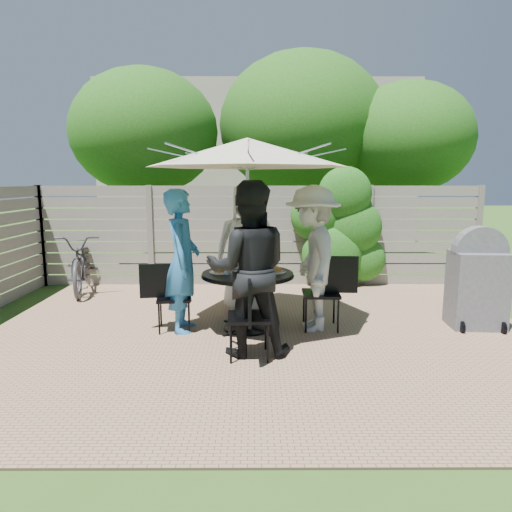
{
  "coord_description": "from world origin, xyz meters",
  "views": [
    {
      "loc": [
        -0.1,
        -5.3,
        1.94
      ],
      "look_at": [
        -0.08,
        0.63,
        0.95
      ],
      "focal_mm": 32.0,
      "sensor_mm": 36.0,
      "label": 1
    }
  ],
  "objects_px": {
    "umbrella": "(247,153)",
    "person_back": "(247,249)",
    "plate_back": "(247,266)",
    "chair_back": "(247,290)",
    "plate_front": "(248,277)",
    "glass_front": "(256,271)",
    "glass_right": "(267,266)",
    "chair_left": "(173,311)",
    "syrup_jug": "(243,266)",
    "patio_table": "(248,290)",
    "chair_right": "(322,308)",
    "plate_left": "(220,271)",
    "bbq_grill": "(477,282)",
    "person_left": "(182,261)",
    "person_front": "(249,270)",
    "plate_right": "(276,271)",
    "bicycle": "(83,262)",
    "coffee_cup": "(255,265)",
    "person_right": "(312,259)",
    "chair_front": "(249,334)",
    "glass_left": "(227,269)"
  },
  "relations": [
    {
      "from": "chair_right",
      "to": "bbq_grill",
      "type": "height_order",
      "value": "bbq_grill"
    },
    {
      "from": "plate_back",
      "to": "chair_back",
      "type": "bearing_deg",
      "value": 91.44
    },
    {
      "from": "plate_right",
      "to": "chair_front",
      "type": "bearing_deg",
      "value": -108.9
    },
    {
      "from": "glass_front",
      "to": "syrup_jug",
      "type": "distance_m",
      "value": 0.35
    },
    {
      "from": "umbrella",
      "to": "bbq_grill",
      "type": "relative_size",
      "value": 1.91
    },
    {
      "from": "patio_table",
      "to": "plate_right",
      "type": "height_order",
      "value": "plate_right"
    },
    {
      "from": "plate_back",
      "to": "glass_front",
      "type": "relative_size",
      "value": 1.86
    },
    {
      "from": "bicycle",
      "to": "glass_front",
      "type": "bearing_deg",
      "value": -52.66
    },
    {
      "from": "glass_front",
      "to": "chair_left",
      "type": "bearing_deg",
      "value": 167.97
    },
    {
      "from": "plate_right",
      "to": "bicycle",
      "type": "xyz_separation_m",
      "value": [
        -3.3,
        2.16,
        -0.27
      ]
    },
    {
      "from": "person_back",
      "to": "bicycle",
      "type": "xyz_separation_m",
      "value": [
        -2.92,
        1.34,
        -0.43
      ]
    },
    {
      "from": "plate_left",
      "to": "person_front",
      "type": "bearing_deg",
      "value": -65.02
    },
    {
      "from": "chair_left",
      "to": "plate_back",
      "type": "xyz_separation_m",
      "value": [
        0.95,
        0.39,
        0.52
      ]
    },
    {
      "from": "person_front",
      "to": "plate_front",
      "type": "relative_size",
      "value": 7.45
    },
    {
      "from": "plate_right",
      "to": "glass_front",
      "type": "relative_size",
      "value": 1.86
    },
    {
      "from": "glass_left",
      "to": "plate_back",
      "type": "bearing_deg",
      "value": 62.35
    },
    {
      "from": "plate_front",
      "to": "syrup_jug",
      "type": "relative_size",
      "value": 1.62
    },
    {
      "from": "patio_table",
      "to": "person_back",
      "type": "height_order",
      "value": "person_back"
    },
    {
      "from": "bbq_grill",
      "to": "chair_back",
      "type": "bearing_deg",
      "value": 167.56
    },
    {
      "from": "chair_back",
      "to": "syrup_jug",
      "type": "xyz_separation_m",
      "value": [
        -0.04,
        -0.92,
        0.55
      ]
    },
    {
      "from": "coffee_cup",
      "to": "bicycle",
      "type": "xyz_separation_m",
      "value": [
        -3.03,
        1.95,
        -0.31
      ]
    },
    {
      "from": "patio_table",
      "to": "glass_right",
      "type": "relative_size",
      "value": 8.55
    },
    {
      "from": "chair_back",
      "to": "coffee_cup",
      "type": "height_order",
      "value": "chair_back"
    },
    {
      "from": "plate_right",
      "to": "bbq_grill",
      "type": "distance_m",
      "value": 2.65
    },
    {
      "from": "person_back",
      "to": "glass_front",
      "type": "bearing_deg",
      "value": -84.5
    },
    {
      "from": "umbrella",
      "to": "patio_table",
      "type": "bearing_deg",
      "value": 33.69
    },
    {
      "from": "person_left",
      "to": "glass_right",
      "type": "distance_m",
      "value": 1.1
    },
    {
      "from": "chair_right",
      "to": "plate_left",
      "type": "height_order",
      "value": "chair_right"
    },
    {
      "from": "glass_front",
      "to": "glass_right",
      "type": "relative_size",
      "value": 1.0
    },
    {
      "from": "syrup_jug",
      "to": "coffee_cup",
      "type": "bearing_deg",
      "value": 48.26
    },
    {
      "from": "chair_left",
      "to": "syrup_jug",
      "type": "distance_m",
      "value": 1.07
    },
    {
      "from": "person_back",
      "to": "plate_right",
      "type": "xyz_separation_m",
      "value": [
        0.38,
        -0.82,
        -0.16
      ]
    },
    {
      "from": "plate_left",
      "to": "glass_left",
      "type": "xyz_separation_m",
      "value": [
        0.1,
        -0.1,
        0.05
      ]
    },
    {
      "from": "patio_table",
      "to": "chair_back",
      "type": "xyz_separation_m",
      "value": [
        -0.02,
        0.97,
        -0.24
      ]
    },
    {
      "from": "chair_right",
      "to": "plate_right",
      "type": "xyz_separation_m",
      "value": [
        -0.61,
        -0.02,
        0.5
      ]
    },
    {
      "from": "person_left",
      "to": "glass_front",
      "type": "relative_size",
      "value": 13.1
    },
    {
      "from": "chair_front",
      "to": "glass_left",
      "type": "distance_m",
      "value": 1.06
    },
    {
      "from": "umbrella",
      "to": "person_back",
      "type": "bearing_deg",
      "value": 91.53
    },
    {
      "from": "person_right",
      "to": "bbq_grill",
      "type": "height_order",
      "value": "person_right"
    },
    {
      "from": "plate_back",
      "to": "bicycle",
      "type": "relative_size",
      "value": 0.13
    },
    {
      "from": "patio_table",
      "to": "bicycle",
      "type": "xyz_separation_m",
      "value": [
        -2.94,
        2.17,
        -0.02
      ]
    },
    {
      "from": "person_left",
      "to": "person_front",
      "type": "height_order",
      "value": "person_front"
    },
    {
      "from": "person_left",
      "to": "plate_left",
      "type": "distance_m",
      "value": 0.49
    },
    {
      "from": "plate_left",
      "to": "plate_front",
      "type": "bearing_deg",
      "value": -43.47
    },
    {
      "from": "plate_left",
      "to": "glass_right",
      "type": "distance_m",
      "value": 0.63
    },
    {
      "from": "glass_right",
      "to": "syrup_jug",
      "type": "distance_m",
      "value": 0.32
    },
    {
      "from": "person_right",
      "to": "coffee_cup",
      "type": "relative_size",
      "value": 15.67
    },
    {
      "from": "chair_back",
      "to": "plate_front",
      "type": "height_order",
      "value": "chair_back"
    },
    {
      "from": "syrup_jug",
      "to": "coffee_cup",
      "type": "height_order",
      "value": "syrup_jug"
    },
    {
      "from": "plate_front",
      "to": "glass_front",
      "type": "bearing_deg",
      "value": 45.27
    }
  ]
}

